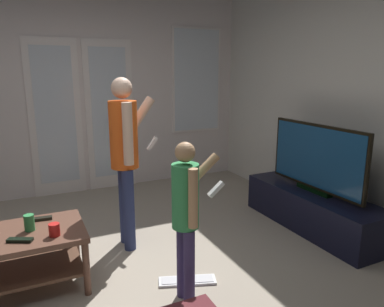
{
  "coord_description": "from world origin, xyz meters",
  "views": [
    {
      "loc": [
        -0.4,
        -2.33,
        1.58
      ],
      "look_at": [
        0.83,
        0.26,
        0.93
      ],
      "focal_mm": 33.53,
      "sensor_mm": 36.0,
      "label": 1
    }
  ],
  "objects_px": {
    "tv_stand": "(313,210)",
    "cup_by_laptop": "(54,230)",
    "person_adult": "(125,149)",
    "cup_near_edge": "(29,223)",
    "flat_screen_tv": "(316,158)",
    "coffee_table": "(14,250)",
    "person_child": "(187,209)",
    "loose_keyboard": "(187,281)",
    "tv_remote_black": "(41,219)",
    "dvd_remote_slim": "(20,240)"
  },
  "relations": [
    {
      "from": "dvd_remote_slim",
      "to": "loose_keyboard",
      "type": "bearing_deg",
      "value": 12.12
    },
    {
      "from": "coffee_table",
      "to": "person_child",
      "type": "bearing_deg",
      "value": -30.46
    },
    {
      "from": "flat_screen_tv",
      "to": "cup_by_laptop",
      "type": "height_order",
      "value": "flat_screen_tv"
    },
    {
      "from": "cup_near_edge",
      "to": "dvd_remote_slim",
      "type": "height_order",
      "value": "cup_near_edge"
    },
    {
      "from": "cup_near_edge",
      "to": "cup_by_laptop",
      "type": "relative_size",
      "value": 1.33
    },
    {
      "from": "flat_screen_tv",
      "to": "loose_keyboard",
      "type": "bearing_deg",
      "value": -167.64
    },
    {
      "from": "person_child",
      "to": "dvd_remote_slim",
      "type": "bearing_deg",
      "value": 154.54
    },
    {
      "from": "person_child",
      "to": "tv_remote_black",
      "type": "xyz_separation_m",
      "value": [
        -0.88,
        0.82,
        -0.22
      ]
    },
    {
      "from": "person_adult",
      "to": "cup_near_edge",
      "type": "xyz_separation_m",
      "value": [
        -0.82,
        -0.33,
        -0.41
      ]
    },
    {
      "from": "loose_keyboard",
      "to": "cup_near_edge",
      "type": "xyz_separation_m",
      "value": [
        -1.06,
        0.45,
        0.5
      ]
    },
    {
      "from": "tv_stand",
      "to": "dvd_remote_slim",
      "type": "bearing_deg",
      "value": -178.89
    },
    {
      "from": "tv_stand",
      "to": "person_adult",
      "type": "relative_size",
      "value": 1.03
    },
    {
      "from": "loose_keyboard",
      "to": "tv_remote_black",
      "type": "relative_size",
      "value": 2.69
    },
    {
      "from": "loose_keyboard",
      "to": "dvd_remote_slim",
      "type": "distance_m",
      "value": 1.24
    },
    {
      "from": "person_adult",
      "to": "person_child",
      "type": "distance_m",
      "value": 1.02
    },
    {
      "from": "cup_by_laptop",
      "to": "person_child",
      "type": "bearing_deg",
      "value": -30.92
    },
    {
      "from": "person_adult",
      "to": "loose_keyboard",
      "type": "bearing_deg",
      "value": -73.37
    },
    {
      "from": "person_child",
      "to": "loose_keyboard",
      "type": "distance_m",
      "value": 0.71
    },
    {
      "from": "coffee_table",
      "to": "loose_keyboard",
      "type": "bearing_deg",
      "value": -20.33
    },
    {
      "from": "tv_stand",
      "to": "flat_screen_tv",
      "type": "distance_m",
      "value": 0.55
    },
    {
      "from": "coffee_table",
      "to": "loose_keyboard",
      "type": "distance_m",
      "value": 1.29
    },
    {
      "from": "loose_keyboard",
      "to": "cup_by_laptop",
      "type": "relative_size",
      "value": 5.04
    },
    {
      "from": "coffee_table",
      "to": "tv_remote_black",
      "type": "xyz_separation_m",
      "value": [
        0.2,
        0.18,
        0.13
      ]
    },
    {
      "from": "cup_near_edge",
      "to": "cup_by_laptop",
      "type": "bearing_deg",
      "value": -47.59
    },
    {
      "from": "coffee_table",
      "to": "person_child",
      "type": "relative_size",
      "value": 0.86
    },
    {
      "from": "tv_stand",
      "to": "tv_remote_black",
      "type": "height_order",
      "value": "tv_remote_black"
    },
    {
      "from": "coffee_table",
      "to": "person_adult",
      "type": "relative_size",
      "value": 0.64
    },
    {
      "from": "person_child",
      "to": "cup_by_laptop",
      "type": "relative_size",
      "value": 12.58
    },
    {
      "from": "dvd_remote_slim",
      "to": "flat_screen_tv",
      "type": "bearing_deg",
      "value": 27.77
    },
    {
      "from": "person_child",
      "to": "tv_remote_black",
      "type": "bearing_deg",
      "value": 137.02
    },
    {
      "from": "person_adult",
      "to": "loose_keyboard",
      "type": "height_order",
      "value": "person_adult"
    },
    {
      "from": "cup_by_laptop",
      "to": "dvd_remote_slim",
      "type": "xyz_separation_m",
      "value": [
        -0.22,
        0.01,
        -0.03
      ]
    },
    {
      "from": "flat_screen_tv",
      "to": "tv_remote_black",
      "type": "height_order",
      "value": "flat_screen_tv"
    },
    {
      "from": "loose_keyboard",
      "to": "cup_near_edge",
      "type": "bearing_deg",
      "value": 156.81
    },
    {
      "from": "person_child",
      "to": "loose_keyboard",
      "type": "xyz_separation_m",
      "value": [
        0.09,
        0.2,
        -0.68
      ]
    },
    {
      "from": "coffee_table",
      "to": "cup_near_edge",
      "type": "height_order",
      "value": "cup_near_edge"
    },
    {
      "from": "coffee_table",
      "to": "flat_screen_tv",
      "type": "height_order",
      "value": "flat_screen_tv"
    },
    {
      "from": "person_adult",
      "to": "dvd_remote_slim",
      "type": "xyz_separation_m",
      "value": [
        -0.89,
        -0.5,
        -0.46
      ]
    },
    {
      "from": "flat_screen_tv",
      "to": "coffee_table",
      "type": "bearing_deg",
      "value": 178.13
    },
    {
      "from": "tv_stand",
      "to": "person_adult",
      "type": "height_order",
      "value": "person_adult"
    },
    {
      "from": "loose_keyboard",
      "to": "cup_near_edge",
      "type": "distance_m",
      "value": 1.25
    },
    {
      "from": "tv_stand",
      "to": "cup_by_laptop",
      "type": "bearing_deg",
      "value": -178.62
    },
    {
      "from": "tv_remote_black",
      "to": "dvd_remote_slim",
      "type": "height_order",
      "value": "same"
    },
    {
      "from": "person_adult",
      "to": "cup_near_edge",
      "type": "height_order",
      "value": "person_adult"
    },
    {
      "from": "coffee_table",
      "to": "cup_by_laptop",
      "type": "height_order",
      "value": "cup_by_laptop"
    },
    {
      "from": "flat_screen_tv",
      "to": "cup_by_laptop",
      "type": "bearing_deg",
      "value": -178.54
    },
    {
      "from": "dvd_remote_slim",
      "to": "person_child",
      "type": "bearing_deg",
      "value": 1.12
    },
    {
      "from": "coffee_table",
      "to": "flat_screen_tv",
      "type": "bearing_deg",
      "value": -1.87
    },
    {
      "from": "person_child",
      "to": "dvd_remote_slim",
      "type": "height_order",
      "value": "person_child"
    },
    {
      "from": "coffee_table",
      "to": "loose_keyboard",
      "type": "xyz_separation_m",
      "value": [
        1.18,
        -0.44,
        -0.32
      ]
    }
  ]
}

